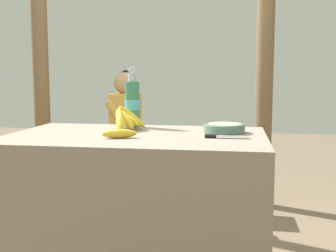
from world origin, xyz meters
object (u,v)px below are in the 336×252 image
wooden_bench (142,164)px  seated_vendor (120,130)px  loose_banana_front (119,134)px  banana_bunch_green (195,149)px  serving_bowl (224,128)px  support_post_near (40,64)px  knife (220,136)px  support_post_far (265,63)px  banana_bunch_ripe (125,118)px  water_bottle (132,103)px

wooden_bench → seated_vendor: seated_vendor is taller
loose_banana_front → banana_bunch_green: bearing=79.7°
serving_bowl → loose_banana_front: bearing=-150.9°
wooden_bench → support_post_near: size_ratio=0.63×
support_post_near → seated_vendor: bearing=-19.6°
knife → support_post_far: bearing=77.8°
seated_vendor → loose_banana_front: bearing=102.0°
wooden_bench → banana_bunch_ripe: bearing=-82.3°
support_post_near → serving_bowl: bearing=-38.5°
banana_bunch_ripe → serving_bowl: (0.54, -0.02, -0.04)m
support_post_far → serving_bowl: bearing=-102.2°
water_bottle → knife: bearing=-34.8°
serving_bowl → seated_vendor: size_ratio=0.19×
knife → wooden_bench: bearing=116.8°
seated_vendor → support_post_near: 1.00m
water_bottle → wooden_bench: water_bottle is taller
water_bottle → knife: size_ratio=1.65×
serving_bowl → water_bottle: (-0.54, 0.16, 0.11)m
water_bottle → loose_banana_front: 0.46m
serving_bowl → loose_banana_front: size_ratio=1.24×
knife → water_bottle: bearing=144.1°
knife → support_post_far: (0.30, 1.51, 0.39)m
wooden_bench → seated_vendor: size_ratio=1.32×
serving_bowl → wooden_bench: size_ratio=0.15×
water_bottle → support_post_near: bearing=134.1°
wooden_bench → support_post_near: (-0.97, 0.25, 0.81)m
water_bottle → loose_banana_front: water_bottle is taller
water_bottle → wooden_bench: bearing=99.3°
serving_bowl → support_post_far: support_post_far is taller
water_bottle → knife: 0.65m
support_post_far → wooden_bench: bearing=-165.6°
banana_bunch_green → serving_bowl: bearing=-76.8°
loose_banana_front → water_bottle: bearing=95.8°
knife → banana_bunch_green: bearing=99.5°
loose_banana_front → support_post_far: 1.81m
serving_bowl → banana_bunch_green: bearing=103.2°
seated_vendor → wooden_bench: bearing=-171.9°
loose_banana_front → knife: (0.48, 0.07, -0.01)m
seated_vendor → support_post_far: bearing=-169.5°
knife → support_post_near: size_ratio=0.09×
loose_banana_front → support_post_near: (-1.16, 1.59, 0.38)m
banana_bunch_ripe → serving_bowl: bearing=-2.1°
knife → seated_vendor: bearing=123.3°
banana_bunch_green → support_post_near: support_post_near is taller
banana_bunch_ripe → loose_banana_front: (0.05, -0.29, -0.05)m
water_bottle → support_post_far: size_ratio=0.15×
wooden_bench → support_post_far: size_ratio=0.63×
knife → support_post_far: size_ratio=0.09×
banana_bunch_ripe → support_post_near: (-1.11, 1.29, 0.33)m
water_bottle → wooden_bench: size_ratio=0.23×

